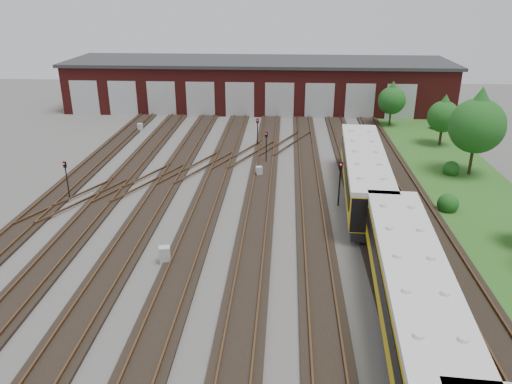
{
  "coord_description": "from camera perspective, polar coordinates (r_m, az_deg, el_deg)",
  "views": [
    {
      "loc": [
        3.94,
        -28.3,
        15.33
      ],
      "look_at": [
        1.92,
        4.06,
        2.0
      ],
      "focal_mm": 35.0,
      "sensor_mm": 36.0,
      "label": 1
    }
  ],
  "objects": [
    {
      "name": "tree_0",
      "position": [
        61.52,
        15.29,
        10.41
      ],
      "size": [
        3.21,
        3.21,
        5.32
      ],
      "color": "black",
      "rests_on": "ground"
    },
    {
      "name": "relay_cabinet_1",
      "position": [
        59.21,
        -13.09,
        7.21
      ],
      "size": [
        0.56,
        0.47,
        0.9
      ],
      "primitive_type": "cube",
      "rotation": [
        0.0,
        0.0,
        0.03
      ],
      "color": "#ADB0B2",
      "rests_on": "ground"
    },
    {
      "name": "signal_mast_1",
      "position": [
        51.64,
        0.18,
        7.25
      ],
      "size": [
        0.27,
        0.25,
        2.93
      ],
      "rotation": [
        0.0,
        0.0,
        -0.25
      ],
      "color": "black",
      "rests_on": "ground"
    },
    {
      "name": "bush_1",
      "position": [
        47.18,
        21.44,
        2.7
      ],
      "size": [
        1.42,
        1.42,
        1.42
      ],
      "primitive_type": "sphere",
      "color": "#164C15",
      "rests_on": "ground"
    },
    {
      "name": "relay_cabinet_4",
      "position": [
        47.38,
        10.92,
        3.74
      ],
      "size": [
        0.65,
        0.54,
        1.07
      ],
      "primitive_type": "cube",
      "rotation": [
        0.0,
        0.0,
        -0.01
      ],
      "color": "#ADB0B2",
      "rests_on": "ground"
    },
    {
      "name": "metro_train",
      "position": [
        25.21,
        17.2,
        -10.49
      ],
      "size": [
        4.05,
        48.71,
        3.42
      ],
      "rotation": [
        0.0,
        0.0,
        -0.07
      ],
      "color": "black",
      "rests_on": "ground"
    },
    {
      "name": "signal_mast_2",
      "position": [
        46.44,
        1.18,
        5.59
      ],
      "size": [
        0.26,
        0.25,
        3.03
      ],
      "rotation": [
        0.0,
        0.0,
        -0.15
      ],
      "color": "black",
      "rests_on": "ground"
    },
    {
      "name": "bush_0",
      "position": [
        39.34,
        21.14,
        -0.95
      ],
      "size": [
        1.55,
        1.55,
        1.55
      ],
      "primitive_type": "sphere",
      "color": "#164C15",
      "rests_on": "ground"
    },
    {
      "name": "track_network",
      "position": [
        32.91,
        -4.02,
        -5.26
      ],
      "size": [
        30.4,
        70.0,
        0.33
      ],
      "color": "black",
      "rests_on": "ground"
    },
    {
      "name": "signal_mast_0",
      "position": [
        40.85,
        -20.85,
        1.75
      ],
      "size": [
        0.25,
        0.23,
        3.11
      ],
      "rotation": [
        0.0,
        0.0,
        -0.17
      ],
      "color": "black",
      "rests_on": "ground"
    },
    {
      "name": "relay_cabinet_2",
      "position": [
        30.48,
        -10.38,
        -7.09
      ],
      "size": [
        0.75,
        0.66,
        1.08
      ],
      "primitive_type": "cube",
      "rotation": [
        0.0,
        0.0,
        0.21
      ],
      "color": "#ADB0B2",
      "rests_on": "ground"
    },
    {
      "name": "tree_1",
      "position": [
        55.1,
        20.68,
        8.46
      ],
      "size": [
        3.23,
        3.23,
        5.36
      ],
      "color": "black",
      "rests_on": "ground"
    },
    {
      "name": "signal_mast_3",
      "position": [
        37.5,
        9.57,
        1.59
      ],
      "size": [
        0.3,
        0.29,
        3.5
      ],
      "rotation": [
        0.0,
        0.0,
        -0.19
      ],
      "color": "black",
      "rests_on": "ground"
    },
    {
      "name": "bush_2",
      "position": [
        62.21,
        19.94,
        7.42
      ],
      "size": [
        1.41,
        1.41,
        1.41
      ],
      "primitive_type": "sphere",
      "color": "#164C15",
      "rests_on": "ground"
    },
    {
      "name": "relay_cabinet_3",
      "position": [
        43.6,
        0.36,
        2.38
      ],
      "size": [
        0.64,
        0.59,
        0.88
      ],
      "primitive_type": "cube",
      "rotation": [
        0.0,
        0.0,
        0.35
      ],
      "color": "#ADB0B2",
      "rests_on": "ground"
    },
    {
      "name": "grass_verge",
      "position": [
        43.91,
        23.37,
        0.03
      ],
      "size": [
        8.0,
        55.0,
        0.05
      ],
      "primitive_type": "cube",
      "color": "#28521B",
      "rests_on": "ground"
    },
    {
      "name": "ground",
      "position": [
        32.43,
        -3.85,
        -5.92
      ],
      "size": [
        120.0,
        120.0,
        0.0
      ],
      "primitive_type": "plane",
      "color": "#4D4A47",
      "rests_on": "ground"
    },
    {
      "name": "tree_2",
      "position": [
        46.58,
        24.04,
        7.59
      ],
      "size": [
        4.68,
        4.68,
        7.76
      ],
      "color": "black",
      "rests_on": "ground"
    },
    {
      "name": "maintenance_shed",
      "position": [
        69.46,
        0.26,
        12.29
      ],
      "size": [
        51.0,
        12.5,
        6.35
      ],
      "color": "#571715",
      "rests_on": "ground"
    }
  ]
}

